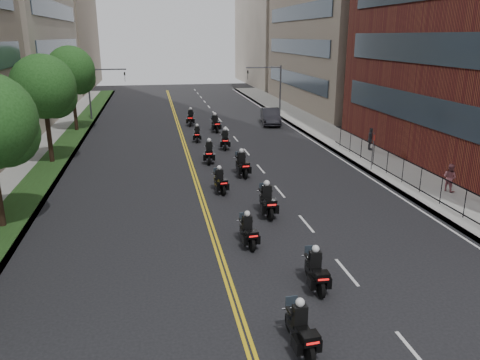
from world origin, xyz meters
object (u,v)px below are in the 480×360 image
object	(u,v)px
motorcycle_2	(248,232)
motorcycle_10	(191,118)
motorcycle_4	(220,182)
motorcycle_1	(316,272)
motorcycle_9	(215,124)
motorcycle_7	(225,140)
pedestrian_b	(450,177)
parked_sedan	(271,116)
motorcycle_3	(267,202)
pedestrian_c	(370,139)
motorcycle_8	(197,135)
motorcycle_5	(242,165)
motorcycle_6	(209,153)
motorcycle_0	(301,330)

from	to	relation	value
motorcycle_2	motorcycle_10	distance (m)	29.23
motorcycle_4	motorcycle_1	bearing A→B (deg)	-87.63
motorcycle_9	motorcycle_7	bearing A→B (deg)	-94.78
motorcycle_2	pedestrian_b	bearing A→B (deg)	15.96
parked_sedan	pedestrian_b	size ratio (longest dim) A/B	3.05
motorcycle_3	motorcycle_7	xyz separation A→B (m)	(0.13, 14.95, -0.03)
motorcycle_4	pedestrian_c	bearing A→B (deg)	23.72
motorcycle_2	motorcycle_8	distance (m)	21.46
motorcycle_7	motorcycle_5	bearing A→B (deg)	-83.39
motorcycle_6	motorcycle_8	size ratio (longest dim) A/B	1.16
motorcycle_0	motorcycle_3	distance (m)	10.72
motorcycle_10	pedestrian_c	distance (m)	19.14
motorcycle_5	motorcycle_3	bearing A→B (deg)	-94.66
motorcycle_7	parked_sedan	bearing A→B (deg)	64.92
pedestrian_c	motorcycle_9	bearing A→B (deg)	60.15
motorcycle_2	parked_sedan	distance (m)	29.40
motorcycle_8	pedestrian_c	distance (m)	14.50
motorcycle_2	motorcycle_5	world-z (taller)	motorcycle_5
motorcycle_7	motorcycle_9	distance (m)	7.12
motorcycle_3	pedestrian_b	world-z (taller)	motorcycle_3
motorcycle_3	motorcycle_4	bearing A→B (deg)	114.78
motorcycle_4	motorcycle_6	world-z (taller)	motorcycle_6
motorcycle_5	motorcycle_8	distance (m)	11.13
motorcycle_8	pedestrian_b	bearing A→B (deg)	-45.70
motorcycle_6	pedestrian_c	size ratio (longest dim) A/B	1.36
motorcycle_3	motorcycle_5	distance (m)	7.15
pedestrian_c	motorcycle_6	bearing A→B (deg)	107.32
motorcycle_6	pedestrian_b	size ratio (longest dim) A/B	1.45
motorcycle_1	motorcycle_5	xyz separation A→B (m)	(0.03, 14.50, 0.07)
motorcycle_3	motorcycle_1	bearing A→B (deg)	-89.29
motorcycle_3	motorcycle_8	world-z (taller)	motorcycle_3
motorcycle_1	motorcycle_10	distance (m)	33.28
motorcycle_10	parked_sedan	size ratio (longest dim) A/B	0.49
motorcycle_3	motorcycle_2	bearing A→B (deg)	-116.03
motorcycle_3	pedestrian_c	bearing A→B (deg)	47.03
motorcycle_1	pedestrian_b	distance (m)	14.20
motorcycle_2	motorcycle_10	bearing A→B (deg)	85.81
motorcycle_9	motorcycle_6	bearing A→B (deg)	-103.34
motorcycle_10	pedestrian_c	world-z (taller)	pedestrian_c
motorcycle_0	pedestrian_b	bearing A→B (deg)	39.22
motorcycle_1	pedestrian_c	xyz separation A→B (m)	(11.20, 19.16, 0.39)
motorcycle_4	motorcycle_9	distance (m)	18.09
motorcycle_0	motorcycle_10	size ratio (longest dim) A/B	0.88
motorcycle_4	parked_sedan	distance (m)	22.41
motorcycle_2	motorcycle_3	size ratio (longest dim) A/B	0.86
parked_sedan	motorcycle_7	bearing A→B (deg)	-113.88
motorcycle_4	motorcycle_7	xyz separation A→B (m)	(1.97, 10.85, 0.06)
motorcycle_0	parked_sedan	distance (m)	36.41
motorcycle_1	motorcycle_4	distance (m)	11.59
pedestrian_b	pedestrian_c	size ratio (longest dim) A/B	0.93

